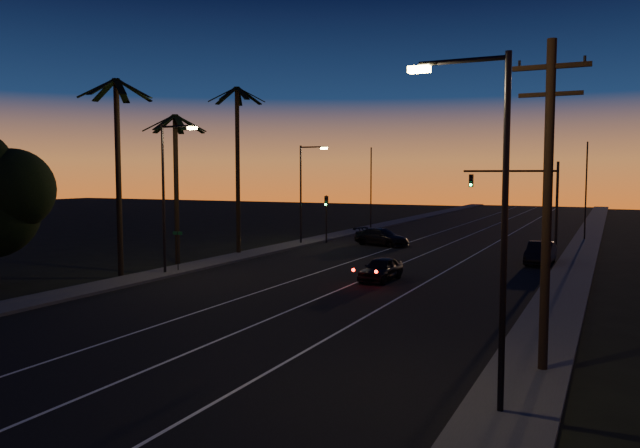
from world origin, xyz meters
The scene contains 21 objects.
road centered at (0.00, 30.00, 0.01)m, with size 20.00×170.00×0.01m, color black.
sidewalk_left centered at (-11.20, 30.00, 0.08)m, with size 2.40×170.00×0.16m, color #383835.
sidewalk_right centered at (11.20, 30.00, 0.08)m, with size 2.40×170.00×0.16m, color #383835.
lane_stripe_left centered at (-3.00, 30.00, 0.02)m, with size 0.12×160.00×0.01m, color silver.
lane_stripe_mid centered at (0.50, 30.00, 0.02)m, with size 0.12×160.00×0.01m, color silver.
lane_stripe_right centered at (4.00, 30.00, 0.02)m, with size 0.12×160.00×0.01m, color silver.
palm_near centered at (-12.60, 18.00, 7.07)m, with size 4.25×4.16×11.53m.
palm_mid centered at (-13.20, 24.00, 6.25)m, with size 4.25×4.16×10.03m.
palm_far centered at (-12.20, 30.00, 7.61)m, with size 4.25×4.16×12.53m.
streetlight_left_near centered at (-10.70, 20.00, 5.32)m, with size 2.55×0.26×9.00m.
streetlight_left_far centered at (-10.69, 38.00, 5.06)m, with size 2.55×0.26×8.50m.
streetlight_right_near centered at (10.70, 6.00, 5.32)m, with size 2.55×0.26×9.00m.
street_sign centered at (-10.80, 21.00, 1.66)m, with size 0.70×0.06×2.60m.
utility_pole centered at (11.60, 10.00, 5.32)m, with size 2.20×0.28×10.00m.
signal_mast centered at (7.14, 39.99, 4.78)m, with size 7.10×0.41×7.00m.
signal_post centered at (-9.50, 39.98, 2.89)m, with size 0.28×0.37×4.20m.
far_pole_left centered at (-11.00, 55.00, 4.50)m, with size 0.14×0.14×9.00m, color black.
far_pole_right centered at (11.00, 52.00, 4.50)m, with size 0.14×0.14×9.00m, color black.
lead_car centered at (1.49, 23.62, 0.68)m, with size 1.72×4.42×1.33m.
right_car centered at (9.00, 34.35, 0.76)m, with size 1.69×4.58×1.50m.
cross_car centered at (-4.39, 40.16, 0.74)m, with size 5.38×3.45×1.45m.
Camera 1 is at (13.42, -9.64, 6.06)m, focal length 35.00 mm.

